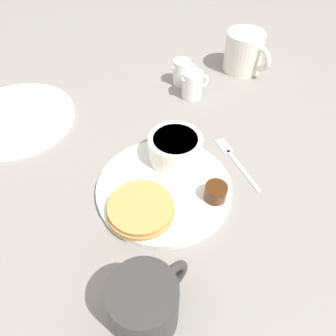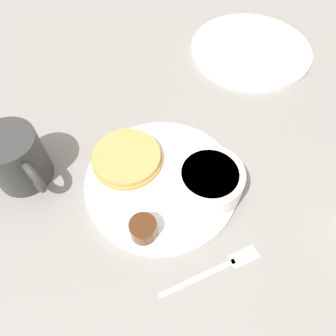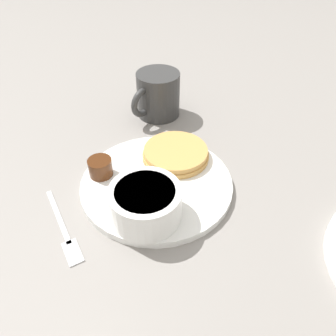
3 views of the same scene
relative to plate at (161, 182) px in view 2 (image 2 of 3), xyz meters
name	(u,v)px [view 2 (image 2 of 3)]	position (x,y,z in m)	size (l,w,h in m)	color
ground_plane	(161,184)	(0.00, 0.00, -0.01)	(4.00, 4.00, 0.00)	gray
plate	(161,182)	(0.00, 0.00, 0.00)	(0.24, 0.24, 0.01)	white
pancake_stack	(127,158)	(-0.01, -0.07, 0.01)	(0.11, 0.11, 0.02)	tan
bowl	(209,181)	(-0.01, 0.07, 0.03)	(0.10, 0.10, 0.05)	white
syrup_cup	(143,229)	(0.09, 0.02, 0.02)	(0.04, 0.04, 0.03)	#47230F
butter_ramekin	(215,194)	(0.00, 0.09, 0.02)	(0.05, 0.05, 0.05)	white
coffee_mug	(17,159)	(0.08, -0.20, 0.04)	(0.09, 0.12, 0.09)	#333333
fork	(222,267)	(0.08, 0.13, 0.00)	(0.12, 0.11, 0.00)	silver
far_plate	(251,50)	(-0.38, 0.02, 0.00)	(0.26, 0.26, 0.01)	white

